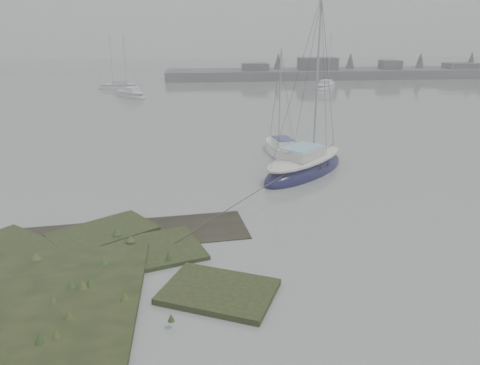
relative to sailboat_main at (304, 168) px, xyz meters
name	(u,v)px	position (x,y,z in m)	size (l,w,h in m)	color
ground	(194,117)	(-6.27, 18.01, -0.33)	(160.00, 160.00, 0.00)	slate
far_shoreline	(357,72)	(20.57, 49.91, 0.52)	(60.00, 8.00, 4.15)	#4C4F51
sailboat_main	(304,168)	(0.00, 0.00, 0.00)	(6.98, 7.05, 10.54)	#0F0F37
sailboat_white	(282,151)	(-0.52, 4.26, -0.10)	(2.47, 5.42, 7.38)	white
sailboat_far_a	(131,95)	(-13.59, 31.70, -0.09)	(4.87, 5.34, 7.70)	#AFB2B9
sailboat_far_b	(326,87)	(11.78, 36.89, -0.09)	(4.70, 5.54, 7.79)	silver
sailboat_far_c	(119,87)	(-16.12, 39.54, -0.09)	(5.45, 1.97, 7.61)	silver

